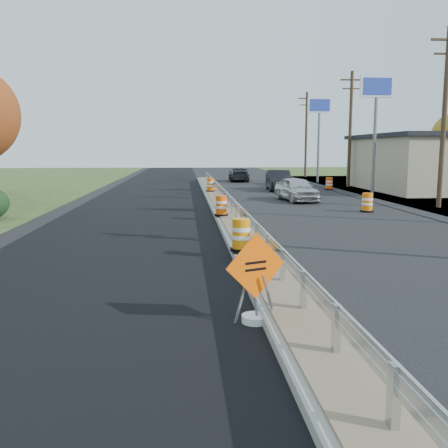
{
  "coord_description": "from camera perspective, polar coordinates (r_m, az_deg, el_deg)",
  "views": [
    {
      "loc": [
        -2.16,
        -16.72,
        3.12
      ],
      "look_at": [
        -1.09,
        -3.27,
        1.1
      ],
      "focal_mm": 40.0,
      "sensor_mm": 36.0,
      "label": 1
    }
  ],
  "objects": [
    {
      "name": "ground",
      "position": [
        17.14,
        2.76,
        -1.98
      ],
      "size": [
        140.0,
        140.0,
        0.0
      ],
      "primitive_type": "plane",
      "color": "black",
      "rests_on": "ground"
    },
    {
      "name": "milled_overlay",
      "position": [
        26.99,
        -9.29,
        1.79
      ],
      "size": [
        7.2,
        120.0,
        0.01
      ],
      "primitive_type": "cube",
      "color": "black",
      "rests_on": "ground"
    },
    {
      "name": "median",
      "position": [
        24.99,
        0.43,
        1.61
      ],
      "size": [
        1.6,
        55.0,
        0.23
      ],
      "color": "gray",
      "rests_on": "ground"
    },
    {
      "name": "guardrail",
      "position": [
        25.92,
        0.24,
        3.22
      ],
      "size": [
        0.1,
        46.15,
        0.72
      ],
      "color": "silver",
      "rests_on": "median"
    },
    {
      "name": "pylon_sign_mid",
      "position": [
        35.24,
        17.02,
        13.63
      ],
      "size": [
        2.2,
        0.3,
        7.9
      ],
      "color": "slate",
      "rests_on": "ground"
    },
    {
      "name": "pylon_sign_north",
      "position": [
        48.52,
        10.84,
        12.34
      ],
      "size": [
        2.2,
        0.3,
        7.9
      ],
      "color": "slate",
      "rests_on": "ground"
    },
    {
      "name": "utility_pole_smid",
      "position": [
        29.17,
        23.87,
        11.38
      ],
      "size": [
        1.9,
        0.26,
        9.4
      ],
      "color": "#473523",
      "rests_on": "ground"
    },
    {
      "name": "utility_pole_nmid",
      "position": [
        42.98,
        14.23,
        10.69
      ],
      "size": [
        1.9,
        0.26,
        9.4
      ],
      "color": "#473523",
      "rests_on": "ground"
    },
    {
      "name": "utility_pole_north",
      "position": [
        57.4,
        9.37,
        10.23
      ],
      "size": [
        1.9,
        0.26,
        9.4
      ],
      "color": "#473523",
      "rests_on": "ground"
    },
    {
      "name": "caution_sign",
      "position": [
        9.13,
        3.61,
        -8.69
      ],
      "size": [
        1.12,
        0.5,
        1.67
      ],
      "rotation": [
        0.0,
        0.0,
        0.4
      ],
      "color": "white",
      "rests_on": "ground"
    },
    {
      "name": "barrel_median_near",
      "position": [
        14.29,
        1.97,
        -1.33
      ],
      "size": [
        0.64,
        0.64,
        0.93
      ],
      "color": "black",
      "rests_on": "median"
    },
    {
      "name": "barrel_median_mid",
      "position": [
        21.93,
        -0.32,
        2.06
      ],
      "size": [
        0.6,
        0.6,
        0.88
      ],
      "color": "black",
      "rests_on": "median"
    },
    {
      "name": "barrel_median_far",
      "position": [
        34.66,
        -1.56,
        4.47
      ],
      "size": [
        0.63,
        0.63,
        0.92
      ],
      "color": "black",
      "rests_on": "median"
    },
    {
      "name": "barrel_shoulder_near",
      "position": [
        26.07,
        16.05,
        2.33
      ],
      "size": [
        0.65,
        0.65,
        0.96
      ],
      "color": "black",
      "rests_on": "ground"
    },
    {
      "name": "barrel_shoulder_mid",
      "position": [
        39.67,
        11.93,
        4.51
      ],
      "size": [
        0.66,
        0.66,
        0.97
      ],
      "color": "black",
      "rests_on": "ground"
    },
    {
      "name": "car_silver",
      "position": [
        30.73,
        8.29,
        3.98
      ],
      "size": [
        2.29,
        4.48,
        1.46
      ],
      "primitive_type": "imported",
      "rotation": [
        0.0,
        0.0,
        0.14
      ],
      "color": "silver",
      "rests_on": "ground"
    },
    {
      "name": "car_dark_mid",
      "position": [
        38.71,
        6.27,
        5.0
      ],
      "size": [
        1.96,
        4.81,
        1.55
      ],
      "primitive_type": "imported",
      "rotation": [
        0.0,
        0.0,
        -0.07
      ],
      "color": "black",
      "rests_on": "ground"
    },
    {
      "name": "car_dark_far",
      "position": [
        49.31,
        1.71,
        5.68
      ],
      "size": [
        2.09,
        4.72,
        1.35
      ],
      "primitive_type": "imported",
      "rotation": [
        0.0,
        0.0,
        3.1
      ],
      "color": "black",
      "rests_on": "ground"
    }
  ]
}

